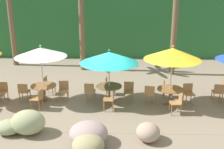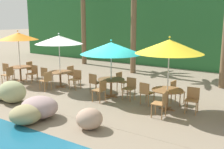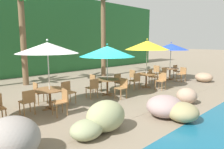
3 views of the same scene
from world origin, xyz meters
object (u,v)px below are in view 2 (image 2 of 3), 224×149
dining_table_yellow (167,93)px  chair_teal_right (101,89)px  chair_teal_inland (121,80)px  chair_yellow_left (146,92)px  chair_white_left (46,75)px  dining_table_orange (20,69)px  chair_orange_inland (31,68)px  chair_white_seaward (76,78)px  chair_orange_left (7,70)px  umbrella_white (59,40)px  chair_teal_seaward (130,87)px  chair_teal_left (95,82)px  chair_white_inland (72,73)px  umbrella_yellow (169,46)px  chair_yellow_right (162,102)px  chair_yellow_inland (176,91)px  chair_orange_right (8,74)px  chair_white_right (46,80)px  umbrella_teal (111,48)px  dining_table_teal (111,82)px  palm_tree_second (134,9)px  chair_yellow_seaward (192,98)px  dining_table_white (60,74)px  chair_orange_seaward (33,73)px  umbrella_orange (18,36)px

dining_table_yellow → chair_teal_right: bearing=-167.1°
chair_teal_inland → chair_yellow_left: same height
chair_white_left → chair_teal_inland: 3.79m
dining_table_orange → chair_white_left: bearing=2.6°
chair_orange_inland → chair_white_seaward: 3.70m
chair_orange_inland → chair_orange_left: 1.20m
umbrella_white → chair_white_seaward: umbrella_white is taller
chair_teal_seaward → chair_teal_left: (-1.71, -0.09, 0.00)m
chair_white_inland → chair_white_left: size_ratio=1.00×
chair_orange_inland → dining_table_yellow: size_ratio=0.79×
chair_white_inland → umbrella_yellow: size_ratio=0.33×
chair_teal_seaward → chair_yellow_left: bearing=-19.9°
chair_white_inland → chair_teal_seaward: (3.75, -0.76, 0.00)m
chair_yellow_right → umbrella_yellow: bearing=100.8°
dining_table_orange → umbrella_yellow: size_ratio=0.42×
umbrella_yellow → chair_yellow_inland: size_ratio=2.99×
chair_orange_inland → chair_teal_left: 4.87m
chair_orange_right → chair_yellow_inland: (7.90, 1.63, 0.00)m
chair_white_seaward → chair_white_right: size_ratio=1.00×
chair_white_right → umbrella_teal: bearing=17.0°
chair_white_seaward → chair_teal_inland: bearing=20.2°
chair_white_inland → chair_yellow_right: size_ratio=1.00×
chair_teal_seaward → chair_yellow_left: (0.87, -0.32, 0.00)m
umbrella_white → chair_teal_inland: bearing=17.3°
dining_table_teal → palm_tree_second: bearing=110.0°
chair_white_right → chair_yellow_seaward: (6.28, 0.81, 0.00)m
umbrella_white → chair_yellow_left: bearing=-2.8°
chair_teal_right → chair_yellow_right: bearing=-5.8°
dining_table_white → dining_table_teal: 2.86m
chair_teal_right → chair_white_seaward: bearing=155.2°
dining_table_teal → chair_teal_right: 0.86m
chair_white_right → chair_teal_right: 2.96m
chair_orange_seaward → chair_orange_left: bearing=-170.9°
chair_white_inland → chair_teal_left: same height
dining_table_teal → chair_yellow_seaward: size_ratio=1.26×
chair_orange_right → chair_orange_left: bearing=146.6°
chair_orange_seaward → umbrella_white: bearing=3.0°
chair_white_seaward → palm_tree_second: palm_tree_second is taller
chair_teal_inland → palm_tree_second: 5.43m
umbrella_yellow → chair_white_seaward: bearing=174.9°
dining_table_yellow → palm_tree_second: 7.43m
umbrella_white → chair_white_inland: (-0.04, 0.85, -1.71)m
umbrella_white → umbrella_yellow: (5.44, -0.26, 0.03)m
umbrella_teal → chair_orange_left: bearing=-176.5°
chair_teal_inland → chair_yellow_inland: size_ratio=1.00×
umbrella_orange → chair_yellow_seaward: (8.92, 0.15, -1.78)m
chair_teal_left → chair_yellow_left: (2.58, -0.23, 0.00)m
umbrella_white → chair_teal_right: size_ratio=2.91×
umbrella_yellow → chair_yellow_seaward: bearing=14.3°
chair_yellow_right → umbrella_orange: bearing=173.8°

